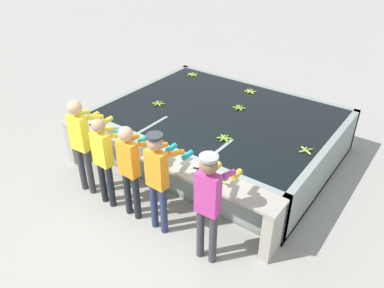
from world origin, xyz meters
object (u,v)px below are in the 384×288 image
object	(u,v)px
knife_0	(201,169)
knife_1	(93,127)
banana_bunch_floating_3	(224,138)
banana_bunch_floating_5	(193,75)
banana_bunch_floating_0	(250,91)
banana_bunch_floating_4	(239,108)
worker_1	(104,155)
worker_2	(131,164)
worker_3	(158,174)
worker_4	(209,198)
banana_bunch_floating_1	(306,150)
banana_bunch_floating_2	(159,103)
banana_bunch_ledge_0	(221,180)
worker_0	(82,138)

from	to	relation	value
knife_0	knife_1	distance (m)	2.37
banana_bunch_floating_3	banana_bunch_floating_5	bearing A→B (deg)	136.61
banana_bunch_floating_5	banana_bunch_floating_0	bearing A→B (deg)	-2.55
banana_bunch_floating_4	worker_1	bearing A→B (deg)	-106.10
worker_2	worker_3	distance (m)	0.55
worker_4	banana_bunch_floating_3	xyz separation A→B (m)	(-0.80, 1.66, -0.16)
worker_1	banana_bunch_floating_1	bearing A→B (deg)	39.94
worker_2	knife_1	world-z (taller)	worker_2
worker_3	banana_bunch_floating_4	size ratio (longest dim) A/B	6.03
banana_bunch_floating_2	banana_bunch_floating_3	distance (m)	1.88
banana_bunch_floating_3	banana_bunch_floating_4	xyz separation A→B (m)	(-0.40, 1.19, 0.00)
worker_4	knife_1	size ratio (longest dim) A/B	4.99
banana_bunch_ledge_0	knife_1	size ratio (longest dim) A/B	0.78
worker_0	worker_4	world-z (taller)	worker_0
worker_0	knife_1	bearing A→B (deg)	125.47
banana_bunch_floating_5	banana_bunch_ledge_0	bearing A→B (deg)	-48.23
worker_0	banana_bunch_floating_4	world-z (taller)	worker_0
worker_0	banana_bunch_floating_3	bearing A→B (deg)	42.48
knife_1	banana_bunch_floating_4	bearing A→B (deg)	52.03
banana_bunch_ledge_0	worker_1	bearing A→B (deg)	-162.47
worker_3	knife_1	size ratio (longest dim) A/B	4.86
worker_1	knife_0	distance (m)	1.57
banana_bunch_floating_3	banana_bunch_floating_4	distance (m)	1.26
banana_bunch_ledge_0	banana_bunch_floating_4	bearing A→B (deg)	113.96
worker_2	banana_bunch_ledge_0	world-z (taller)	worker_2
worker_0	banana_bunch_floating_1	bearing A→B (deg)	34.19
worker_3	knife_0	size ratio (longest dim) A/B	4.98
worker_4	banana_bunch_floating_2	size ratio (longest dim) A/B	6.22
banana_bunch_floating_4	knife_1	bearing A→B (deg)	-127.97
worker_1	worker_4	size ratio (longest dim) A/B	0.92
worker_0	banana_bunch_floating_1	xyz separation A→B (m)	(3.06, 2.08, -0.15)
worker_3	banana_bunch_ledge_0	xyz separation A→B (m)	(0.72, 0.53, -0.12)
worker_2	banana_bunch_floating_1	size ratio (longest dim) A/B	6.45
worker_2	banana_bunch_floating_3	size ratio (longest dim) A/B	5.85
knife_0	worker_0	bearing A→B (deg)	-162.41
worker_3	worker_4	distance (m)	0.92
banana_bunch_floating_4	knife_1	distance (m)	2.87
banana_bunch_ledge_0	knife_1	bearing A→B (deg)	-179.98
worker_2	knife_0	size ratio (longest dim) A/B	4.82
banana_bunch_ledge_0	worker_3	bearing A→B (deg)	-143.70
banana_bunch_floating_1	banana_bunch_floating_4	world-z (taller)	same
worker_4	banana_bunch_floating_4	size ratio (longest dim) A/B	6.19
banana_bunch_floating_0	banana_bunch_ledge_0	bearing A→B (deg)	-68.57
worker_1	banana_bunch_floating_4	world-z (taller)	worker_1
worker_3	banana_bunch_ledge_0	bearing A→B (deg)	36.30
worker_2	worker_0	bearing A→B (deg)	-179.43
banana_bunch_floating_1	knife_0	size ratio (longest dim) A/B	0.75
worker_0	banana_bunch_floating_3	size ratio (longest dim) A/B	6.24
worker_4	knife_1	distance (m)	3.03
banana_bunch_floating_1	knife_0	world-z (taller)	banana_bunch_floating_1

